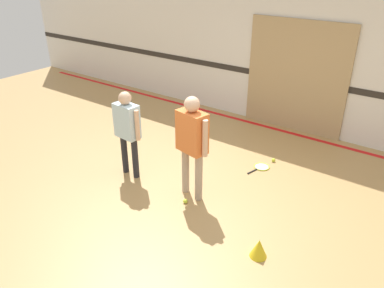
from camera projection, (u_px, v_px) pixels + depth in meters
name	position (u px, v px, depth m)	size (l,w,h in m)	color
ground_plane	(198.00, 195.00, 5.61)	(16.00, 16.00, 0.00)	tan
wall_back	(293.00, 49.00, 7.17)	(16.00, 0.07, 3.20)	silver
wall_panel	(296.00, 77.00, 7.28)	(2.01, 0.05, 2.18)	tan
floor_stripe	(279.00, 130.00, 7.69)	(14.40, 0.10, 0.01)	red
person_instructor	(192.00, 137.00, 5.18)	(0.58, 0.32, 1.56)	tan
person_student_left	(127.00, 125.00, 5.75)	(0.54, 0.25, 1.42)	#232328
racket_spare_on_floor	(261.00, 167.00, 6.32)	(0.32, 0.50, 0.03)	#C6D838
tennis_ball_near_instructor	(185.00, 201.00, 5.41)	(0.07, 0.07, 0.07)	#CCE038
tennis_ball_by_spare_racket	(274.00, 160.00, 6.49)	(0.07, 0.07, 0.07)	#CCE038
training_cone	(259.00, 248.00, 4.42)	(0.21, 0.21, 0.25)	yellow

